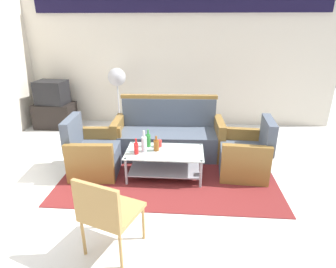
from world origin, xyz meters
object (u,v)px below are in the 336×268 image
(bottle_brown, at_px, (156,145))
(bottle_red, at_px, (136,148))
(bottle_green, at_px, (148,140))
(coffee_table, at_px, (165,160))
(bottle_clear, at_px, (144,144))
(cup, at_px, (159,143))
(wicker_chair, at_px, (107,210))
(armchair_left, at_px, (93,154))
(armchair_right, at_px, (246,156))
(tv_stand, at_px, (55,115))
(couch, at_px, (168,137))
(television, at_px, (52,92))
(pedestal_fan, at_px, (117,81))

(bottle_brown, bearing_deg, bottle_red, -153.59)
(bottle_red, distance_m, bottle_green, 0.30)
(coffee_table, bearing_deg, bottle_brown, 171.55)
(bottle_red, bearing_deg, bottle_brown, 26.41)
(bottle_brown, distance_m, bottle_clear, 0.18)
(bottle_brown, distance_m, cup, 0.15)
(wicker_chair, bearing_deg, bottle_clear, 105.09)
(armchair_left, xyz_separation_m, armchair_right, (2.25, 0.12, 0.00))
(armchair_right, height_order, wicker_chair, armchair_right)
(bottle_clear, distance_m, tv_stand, 3.00)
(couch, height_order, coffee_table, couch)
(bottle_brown, xyz_separation_m, bottle_green, (-0.13, 0.14, 0.02))
(bottle_red, bearing_deg, wicker_chair, -91.14)
(cup, distance_m, television, 3.04)
(tv_stand, bearing_deg, wicker_chair, -58.55)
(cup, bearing_deg, tv_stand, 143.49)
(armchair_right, bearing_deg, wicker_chair, 140.94)
(armchair_left, height_order, tv_stand, armchair_left)
(couch, distance_m, armchair_left, 1.28)
(cup, height_order, tv_stand, tv_stand)
(bottle_red, relative_size, pedestal_fan, 0.18)
(coffee_table, xyz_separation_m, bottle_red, (-0.38, -0.11, 0.23))
(bottle_brown, relative_size, bottle_green, 0.84)
(bottle_clear, xyz_separation_m, bottle_green, (0.03, 0.18, -0.02))
(television, bearing_deg, bottle_clear, 143.77)
(bottle_green, xyz_separation_m, pedestal_fan, (-0.89, 1.85, 0.50))
(armchair_right, xyz_separation_m, pedestal_fan, (-2.32, 1.81, 0.73))
(bottle_clear, bearing_deg, cup, 43.48)
(bottle_green, xyz_separation_m, tv_stand, (-2.27, 1.80, -0.25))
(coffee_table, distance_m, pedestal_fan, 2.42)
(coffee_table, relative_size, television, 1.72)
(bottle_brown, xyz_separation_m, wicker_chair, (-0.29, -1.52, 0.00))
(coffee_table, height_order, bottle_brown, bottle_brown)
(bottle_clear, xyz_separation_m, pedestal_fan, (-0.85, 2.03, 0.48))
(coffee_table, xyz_separation_m, bottle_clear, (-0.29, -0.02, 0.26))
(bottle_clear, distance_m, bottle_red, 0.13)
(armchair_right, relative_size, bottle_brown, 3.86)
(armchair_right, bearing_deg, coffee_table, 103.58)
(cup, bearing_deg, television, 143.45)
(bottle_clear, bearing_deg, couch, 70.83)
(couch, bearing_deg, television, -26.95)
(armchair_left, bearing_deg, bottle_brown, 83.03)
(bottle_green, bearing_deg, armchair_left, -174.50)
(television, relative_size, wicker_chair, 0.76)
(couch, distance_m, bottle_clear, 0.89)
(tv_stand, bearing_deg, couch, -24.79)
(pedestal_fan, distance_m, wicker_chair, 3.61)
(armchair_left, bearing_deg, television, -145.87)
(armchair_left, height_order, bottle_green, armchair_left)
(cup, bearing_deg, coffee_table, -59.00)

